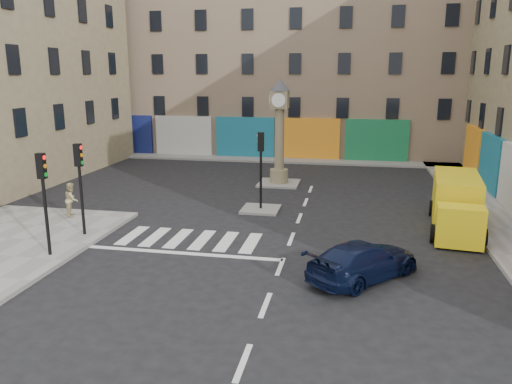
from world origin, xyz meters
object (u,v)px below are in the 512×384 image
(traffic_light_island, at_px, (261,158))
(yellow_van, at_px, (456,203))
(traffic_light_left_near, at_px, (43,188))
(traffic_light_left_far, at_px, (80,174))
(clock_pillar, at_px, (280,125))
(navy_sedan, at_px, (364,261))
(pedestrian_tan, at_px, (72,199))

(traffic_light_island, bearing_deg, yellow_van, -7.22)
(traffic_light_island, distance_m, yellow_van, 8.95)
(traffic_light_left_near, bearing_deg, traffic_light_island, 51.07)
(traffic_light_island, relative_size, yellow_van, 0.60)
(traffic_light_left_near, distance_m, traffic_light_left_far, 2.40)
(traffic_light_island, relative_size, clock_pillar, 0.61)
(traffic_light_left_near, distance_m, navy_sedan, 11.27)
(traffic_light_left_far, xyz_separation_m, yellow_van, (15.05, 4.29, -1.53))
(yellow_van, height_order, pedestrian_tan, yellow_van)
(traffic_light_left_far, xyz_separation_m, navy_sedan, (11.08, -2.08, -2.01))
(traffic_light_left_near, distance_m, pedestrian_tan, 5.41)
(traffic_light_left_near, height_order, traffic_light_left_far, same)
(navy_sedan, height_order, pedestrian_tan, pedestrian_tan)
(yellow_van, bearing_deg, traffic_light_left_far, -156.91)
(clock_pillar, distance_m, navy_sedan, 14.59)
(traffic_light_left_near, xyz_separation_m, traffic_light_left_far, (0.00, 2.40, 0.00))
(traffic_light_left_near, xyz_separation_m, clock_pillar, (6.30, 13.80, 0.93))
(traffic_light_island, distance_m, pedestrian_tan, 8.92)
(navy_sedan, distance_m, yellow_van, 7.52)
(traffic_light_left_near, relative_size, traffic_light_island, 1.00)
(traffic_light_island, height_order, clock_pillar, clock_pillar)
(traffic_light_left_near, bearing_deg, navy_sedan, 1.67)
(traffic_light_left_near, distance_m, yellow_van, 16.54)
(traffic_light_left_near, relative_size, navy_sedan, 0.87)
(traffic_light_left_far, height_order, clock_pillar, clock_pillar)
(navy_sedan, height_order, yellow_van, yellow_van)
(clock_pillar, xyz_separation_m, pedestrian_tan, (-8.22, -9.04, -2.63))
(traffic_light_left_far, height_order, traffic_light_island, traffic_light_left_far)
(navy_sedan, bearing_deg, traffic_light_left_far, 30.17)
(traffic_light_left_near, bearing_deg, yellow_van, 23.97)
(traffic_light_left_near, xyz_separation_m, traffic_light_island, (6.30, 7.80, -0.03))
(yellow_van, bearing_deg, pedestrian_tan, -166.33)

